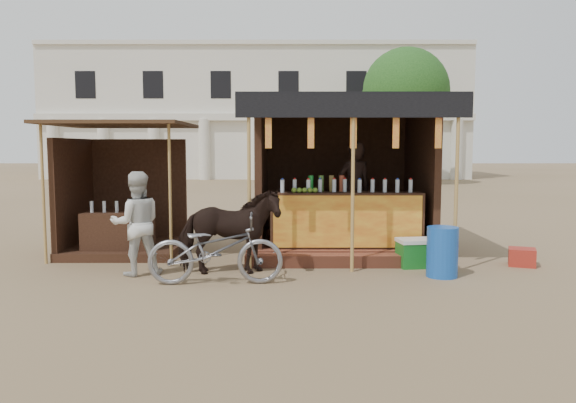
{
  "coord_description": "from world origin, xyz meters",
  "views": [
    {
      "loc": [
        0.01,
        -7.08,
        1.95
      ],
      "look_at": [
        0.0,
        1.6,
        1.1
      ],
      "focal_mm": 35.0,
      "sensor_mm": 36.0,
      "label": 1
    }
  ],
  "objects": [
    {
      "name": "main_stall",
      "position": [
        1.02,
        3.36,
        1.03
      ],
      "size": [
        3.6,
        3.61,
        2.78
      ],
      "color": "brown",
      "rests_on": "ground"
    },
    {
      "name": "blue_barrel",
      "position": [
        2.32,
        1.22,
        0.38
      ],
      "size": [
        0.47,
        0.47,
        0.75
      ],
      "primitive_type": "cylinder",
      "rotation": [
        0.0,
        0.0,
        -0.02
      ],
      "color": "#164EAB",
      "rests_on": "ground"
    },
    {
      "name": "secondary_stall",
      "position": [
        -3.17,
        3.24,
        0.85
      ],
      "size": [
        2.4,
        2.4,
        2.38
      ],
      "color": "#3C2215",
      "rests_on": "ground"
    },
    {
      "name": "ground",
      "position": [
        0.0,
        0.0,
        0.0
      ],
      "size": [
        120.0,
        120.0,
        0.0
      ],
      "primitive_type": "plane",
      "color": "#846B4C",
      "rests_on": "ground"
    },
    {
      "name": "bystander",
      "position": [
        -2.3,
        1.34,
        0.79
      ],
      "size": [
        0.92,
        0.82,
        1.58
      ],
      "primitive_type": "imported",
      "rotation": [
        0.0,
        0.0,
        3.48
      ],
      "color": "silver",
      "rests_on": "ground"
    },
    {
      "name": "cow",
      "position": [
        -0.9,
        1.37,
        0.66
      ],
      "size": [
        1.62,
        0.85,
        1.32
      ],
      "primitive_type": "imported",
      "rotation": [
        0.0,
        0.0,
        1.66
      ],
      "color": "black",
      "rests_on": "ground"
    },
    {
      "name": "cooler",
      "position": [
        2.11,
        1.92,
        0.23
      ],
      "size": [
        0.69,
        0.52,
        0.46
      ],
      "color": "#186F22",
      "rests_on": "ground"
    },
    {
      "name": "background_building",
      "position": [
        -2.0,
        29.94,
        3.98
      ],
      "size": [
        26.0,
        7.45,
        8.18
      ],
      "color": "silver",
      "rests_on": "ground"
    },
    {
      "name": "red_crate",
      "position": [
        3.85,
        2.0,
        0.14
      ],
      "size": [
        0.52,
        0.5,
        0.29
      ],
      "primitive_type": "cube",
      "rotation": [
        0.0,
        0.0,
        -0.35
      ],
      "color": "maroon",
      "rests_on": "ground"
    },
    {
      "name": "tree",
      "position": [
        5.81,
        22.14,
        4.63
      ],
      "size": [
        4.5,
        4.4,
        7.0
      ],
      "color": "#382314",
      "rests_on": "ground"
    },
    {
      "name": "motorbike",
      "position": [
        -1.03,
        0.76,
        0.5
      ],
      "size": [
        1.94,
        0.78,
        1.0
      ],
      "primitive_type": "imported",
      "rotation": [
        0.0,
        0.0,
        1.63
      ],
      "color": "gray",
      "rests_on": "ground"
    }
  ]
}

